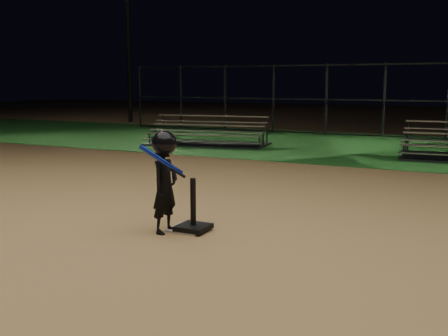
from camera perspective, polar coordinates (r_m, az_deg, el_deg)
ground at (r=6.86m, az=-3.79°, el=-6.55°), size 80.00×80.00×0.00m
grass_strip at (r=16.14m, az=14.54°, el=2.23°), size 60.00×8.00×0.01m
home_plate at (r=6.85m, az=-3.79°, el=-6.46°), size 0.45×0.45×0.02m
batting_tee at (r=6.74m, az=-3.28°, el=-5.62°), size 0.38×0.38×0.65m
child_batter at (r=6.62m, az=-6.29°, el=-1.19°), size 0.46×0.55×1.27m
bleacher_left at (r=16.03m, az=-1.75°, el=3.09°), size 3.74×2.25×0.86m
backstop_fence at (r=18.99m, az=16.65°, el=6.89°), size 20.08×0.08×2.50m
light_pole_left at (r=25.91m, az=-10.26°, el=15.80°), size 0.90×0.53×8.30m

